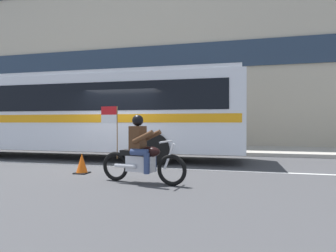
{
  "coord_description": "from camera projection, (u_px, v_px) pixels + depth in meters",
  "views": [
    {
      "loc": [
        3.94,
        -9.08,
        1.38
      ],
      "look_at": [
        1.83,
        -0.64,
        1.28
      ],
      "focal_mm": 31.01,
      "sensor_mm": 36.0,
      "label": 1
    }
  ],
  "objects": [
    {
      "name": "ground_plane",
      "position": [
        120.0,
        164.0,
        9.78
      ],
      "size": [
        60.0,
        60.0,
        0.0
      ],
      "primitive_type": "plane",
      "color": "#3D3D3F"
    },
    {
      "name": "sidewalk_curb",
      "position": [
        160.0,
        148.0,
        14.73
      ],
      "size": [
        28.0,
        3.8,
        0.15
      ],
      "primitive_type": "cube",
      "color": "#A39E93",
      "rests_on": "ground_plane"
    },
    {
      "name": "lane_center_stripe",
      "position": [
        112.0,
        166.0,
        9.2
      ],
      "size": [
        26.6,
        0.14,
        0.01
      ],
      "primitive_type": "cube",
      "color": "silver",
      "rests_on": "ground_plane"
    },
    {
      "name": "office_building_facade",
      "position": [
        171.0,
        21.0,
        16.87
      ],
      "size": [
        28.0,
        0.89,
        14.58
      ],
      "color": "#B2A893",
      "rests_on": "ground_plane"
    },
    {
      "name": "transit_bus",
      "position": [
        78.0,
        110.0,
        11.48
      ],
      "size": [
        12.86,
        2.67,
        3.22
      ],
      "color": "silver",
      "rests_on": "ground_plane"
    },
    {
      "name": "motorcycle_with_rider",
      "position": [
        141.0,
        154.0,
        6.63
      ],
      "size": [
        2.18,
        0.69,
        1.78
      ],
      "color": "black",
      "rests_on": "ground_plane"
    },
    {
      "name": "traffic_cone",
      "position": [
        82.0,
        164.0,
        7.89
      ],
      "size": [
        0.36,
        0.36,
        0.55
      ],
      "color": "#EA590F",
      "rests_on": "ground_plane"
    }
  ]
}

